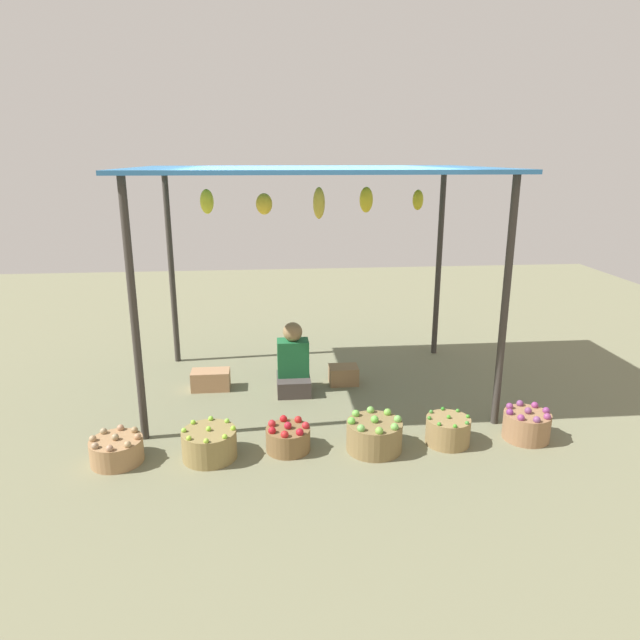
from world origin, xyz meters
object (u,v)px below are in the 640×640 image
object	(u,v)px
basket_green_apples	(374,435)
basket_green_chilies	(448,430)
basket_potatoes	(117,450)
vendor_person	(293,365)
basket_limes	(209,444)
wooden_crate_near_vendor	(344,375)
wooden_crate_stacked_rear	(211,380)
basket_red_apples	(288,438)
basket_purple_onions	(527,425)

from	to	relation	value
basket_green_apples	basket_green_chilies	bearing A→B (deg)	4.19
basket_potatoes	basket_green_apples	world-z (taller)	basket_green_apples
vendor_person	basket_potatoes	distance (m)	2.09
vendor_person	basket_limes	distance (m)	1.59
wooden_crate_near_vendor	wooden_crate_stacked_rear	distance (m)	1.49
basket_limes	wooden_crate_stacked_rear	distance (m)	1.52
basket_potatoes	basket_red_apples	bearing A→B (deg)	2.69
wooden_crate_near_vendor	basket_limes	bearing A→B (deg)	-131.64
vendor_person	basket_green_chilies	world-z (taller)	vendor_person
basket_limes	basket_purple_onions	size ratio (longest dim) A/B	1.11
basket_limes	basket_red_apples	size ratio (longest dim) A/B	1.19
basket_red_apples	wooden_crate_near_vendor	size ratio (longest dim) A/B	1.21
basket_red_apples	basket_green_apples	distance (m)	0.76
wooden_crate_stacked_rear	basket_green_apples	bearing A→B (deg)	-44.09
basket_green_apples	wooden_crate_stacked_rear	bearing A→B (deg)	135.91
basket_purple_onions	wooden_crate_stacked_rear	size ratio (longest dim) A/B	1.00
basket_red_apples	basket_purple_onions	size ratio (longest dim) A/B	0.93
wooden_crate_near_vendor	wooden_crate_stacked_rear	world-z (taller)	wooden_crate_stacked_rear
vendor_person	wooden_crate_near_vendor	bearing A→B (deg)	15.37
basket_green_apples	wooden_crate_near_vendor	bearing A→B (deg)	92.46
wooden_crate_near_vendor	basket_green_chilies	bearing A→B (deg)	-63.24
basket_potatoes	wooden_crate_stacked_rear	distance (m)	1.65
wooden_crate_near_vendor	basket_red_apples	bearing A→B (deg)	-115.19
vendor_person	basket_purple_onions	distance (m)	2.45
basket_potatoes	wooden_crate_stacked_rear	bearing A→B (deg)	66.73
basket_green_chilies	wooden_crate_stacked_rear	xyz separation A→B (m)	(-2.24, 1.46, -0.01)
wooden_crate_near_vendor	basket_green_apples	bearing A→B (deg)	-87.54
basket_green_apples	basket_red_apples	bearing A→B (deg)	175.22
basket_potatoes	basket_green_chilies	xyz separation A→B (m)	(2.89, 0.05, 0.02)
basket_green_chilies	basket_purple_onions	xyz separation A→B (m)	(0.75, 0.02, 0.01)
basket_green_chilies	wooden_crate_stacked_rear	bearing A→B (deg)	146.90
basket_potatoes	basket_green_apples	xyz separation A→B (m)	(2.21, 0.01, 0.03)
basket_green_apples	basket_green_chilies	world-z (taller)	basket_green_apples
basket_green_chilies	wooden_crate_stacked_rear	size ratio (longest dim) A/B	0.94
vendor_person	basket_limes	xyz separation A→B (m)	(-0.79, -1.38, -0.17)
basket_red_apples	basket_green_apples	size ratio (longest dim) A/B	0.80
basket_limes	basket_green_chilies	xyz separation A→B (m)	(2.11, 0.06, -0.00)
basket_red_apples	wooden_crate_near_vendor	bearing A→B (deg)	64.81
basket_green_chilies	wooden_crate_near_vendor	bearing A→B (deg)	116.76
vendor_person	wooden_crate_stacked_rear	xyz separation A→B (m)	(-0.91, 0.14, -0.19)
basket_potatoes	basket_red_apples	xyz separation A→B (m)	(1.45, 0.07, 0.00)
basket_limes	basket_green_apples	size ratio (longest dim) A/B	0.95
basket_green_apples	basket_purple_onions	bearing A→B (deg)	2.87
basket_green_apples	basket_purple_onions	world-z (taller)	basket_green_apples
basket_limes	wooden_crate_near_vendor	xyz separation A→B (m)	(1.36, 1.54, -0.03)
basket_green_chilies	basket_purple_onions	size ratio (longest dim) A/B	0.94
wooden_crate_stacked_rear	basket_potatoes	bearing A→B (deg)	-113.27
basket_green_chilies	wooden_crate_near_vendor	xyz separation A→B (m)	(-0.75, 1.48, -0.02)
wooden_crate_near_vendor	basket_potatoes	bearing A→B (deg)	-144.37
basket_potatoes	basket_green_chilies	size ratio (longest dim) A/B	1.11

